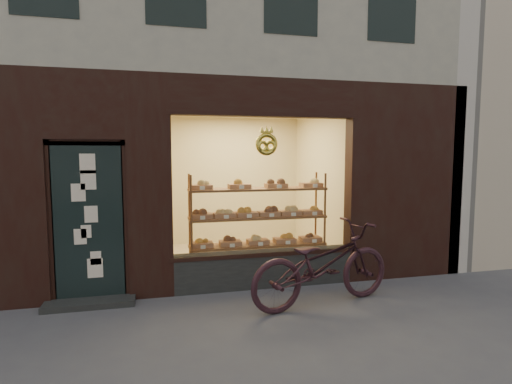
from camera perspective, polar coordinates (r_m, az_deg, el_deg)
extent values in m
plane|color=#4B4B51|center=(4.25, 2.73, -22.80)|extent=(90.00, 90.00, 0.00)
cube|color=black|center=(6.16, 1.21, -10.89)|extent=(2.70, 0.25, 0.55)
cube|color=black|center=(5.80, -22.76, -4.00)|extent=(0.90, 0.04, 2.15)
cube|color=black|center=(5.91, -22.62, -14.44)|extent=(1.15, 0.35, 0.08)
torus|color=yellow|center=(5.81, 1.52, 6.85)|extent=(0.33, 0.07, 0.33)
cube|color=#542610|center=(6.62, 0.25, -11.75)|extent=(2.20, 0.45, 0.04)
cube|color=#542610|center=(6.49, 0.26, -7.53)|extent=(2.20, 0.45, 0.03)
cube|color=#542610|center=(6.40, 0.26, -3.60)|extent=(2.20, 0.45, 0.04)
cube|color=#542610|center=(6.35, 0.26, 0.41)|extent=(2.20, 0.45, 0.04)
cylinder|color=#542610|center=(6.07, -9.20, -5.61)|extent=(0.04, 0.04, 1.70)
cylinder|color=#542610|center=(6.58, 9.78, -4.76)|extent=(0.04, 0.04, 1.70)
cylinder|color=#542610|center=(6.46, -9.46, -4.96)|extent=(0.04, 0.04, 1.70)
cylinder|color=#542610|center=(6.94, 8.51, -4.21)|extent=(0.04, 0.04, 1.70)
cube|color=#A36C4A|center=(6.33, -7.75, -7.43)|extent=(0.34, 0.24, 0.07)
sphere|color=#B97639|center=(6.31, -7.76, -6.68)|extent=(0.11, 0.11, 0.11)
cube|color=white|center=(6.15, -7.57, -7.81)|extent=(0.07, 0.01, 0.05)
cube|color=#A36C4A|center=(6.39, -3.70, -7.27)|extent=(0.34, 0.24, 0.07)
sphere|color=brown|center=(6.37, -3.70, -6.52)|extent=(0.11, 0.11, 0.11)
cube|color=white|center=(6.21, -3.40, -7.64)|extent=(0.07, 0.01, 0.05)
cube|color=#A36C4A|center=(6.48, 0.26, -7.08)|extent=(0.34, 0.24, 0.07)
sphere|color=tan|center=(6.46, 0.26, -6.34)|extent=(0.11, 0.11, 0.11)
cube|color=white|center=(6.30, 0.66, -7.43)|extent=(0.07, 0.01, 0.05)
cube|color=#A36C4A|center=(6.60, 4.08, -6.86)|extent=(0.34, 0.24, 0.07)
sphere|color=#B97639|center=(6.58, 4.09, -6.14)|extent=(0.11, 0.11, 0.11)
cube|color=white|center=(6.42, 4.58, -7.20)|extent=(0.07, 0.01, 0.05)
cube|color=#A36C4A|center=(6.74, 7.75, -6.62)|extent=(0.34, 0.24, 0.07)
sphere|color=brown|center=(6.73, 7.76, -5.92)|extent=(0.11, 0.11, 0.11)
cube|color=white|center=(6.58, 8.34, -6.95)|extent=(0.08, 0.01, 0.05)
cube|color=#A36C4A|center=(6.24, -7.80, -3.40)|extent=(0.34, 0.24, 0.07)
sphere|color=brown|center=(6.23, -7.81, -2.63)|extent=(0.11, 0.11, 0.11)
cube|color=white|center=(6.06, -7.63, -3.67)|extent=(0.07, 0.01, 0.06)
cube|color=#A36C4A|center=(6.29, -4.53, -3.30)|extent=(0.34, 0.24, 0.07)
sphere|color=tan|center=(6.28, -4.54, -2.54)|extent=(0.11, 0.11, 0.11)
cube|color=white|center=(6.11, -4.26, -3.56)|extent=(0.08, 0.01, 0.06)
cube|color=#A36C4A|center=(6.35, -1.32, -3.20)|extent=(0.34, 0.24, 0.07)
sphere|color=#B97639|center=(6.34, -1.32, -2.44)|extent=(0.11, 0.11, 0.11)
cube|color=white|center=(6.18, -0.96, -3.45)|extent=(0.07, 0.01, 0.06)
cube|color=#A36C4A|center=(6.44, 1.82, -3.08)|extent=(0.34, 0.24, 0.07)
sphere|color=brown|center=(6.43, 1.82, -2.33)|extent=(0.11, 0.11, 0.11)
cube|color=white|center=(6.26, 2.26, -3.33)|extent=(0.07, 0.01, 0.06)
cube|color=#A36C4A|center=(6.54, 4.86, -2.96)|extent=(0.34, 0.24, 0.07)
sphere|color=tan|center=(6.53, 4.87, -2.22)|extent=(0.11, 0.11, 0.11)
cube|color=white|center=(6.37, 5.39, -3.20)|extent=(0.08, 0.01, 0.06)
cube|color=#A36C4A|center=(6.66, 7.81, -2.84)|extent=(0.34, 0.24, 0.07)
sphere|color=#B97639|center=(6.65, 7.81, -2.11)|extent=(0.11, 0.11, 0.11)
cube|color=white|center=(6.49, 8.40, -3.07)|extent=(0.08, 0.01, 0.06)
cube|color=#A36C4A|center=(6.19, -7.86, 0.72)|extent=(0.34, 0.24, 0.07)
sphere|color=tan|center=(6.18, -7.87, 1.50)|extent=(0.11, 0.11, 0.11)
cube|color=white|center=(6.01, -7.68, 0.57)|extent=(0.07, 0.01, 0.06)
cube|color=#A36C4A|center=(6.28, -2.40, 0.83)|extent=(0.34, 0.24, 0.07)
sphere|color=#B97639|center=(6.27, -2.40, 1.60)|extent=(0.11, 0.11, 0.11)
cube|color=white|center=(6.10, -2.07, 0.69)|extent=(0.08, 0.01, 0.06)
cube|color=#A36C4A|center=(6.42, 2.86, 0.93)|extent=(0.34, 0.24, 0.07)
sphere|color=brown|center=(6.41, 2.87, 1.69)|extent=(0.11, 0.11, 0.11)
cube|color=white|center=(6.24, 3.34, 0.80)|extent=(0.07, 0.01, 0.06)
cube|color=#A36C4A|center=(6.61, 7.86, 1.02)|extent=(0.34, 0.24, 0.07)
sphere|color=tan|center=(6.61, 7.87, 1.76)|extent=(0.11, 0.11, 0.11)
cube|color=white|center=(6.44, 8.45, 0.89)|extent=(0.08, 0.01, 0.06)
imported|color=#321921|center=(5.45, 9.46, -10.13)|extent=(2.21, 1.15, 1.11)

